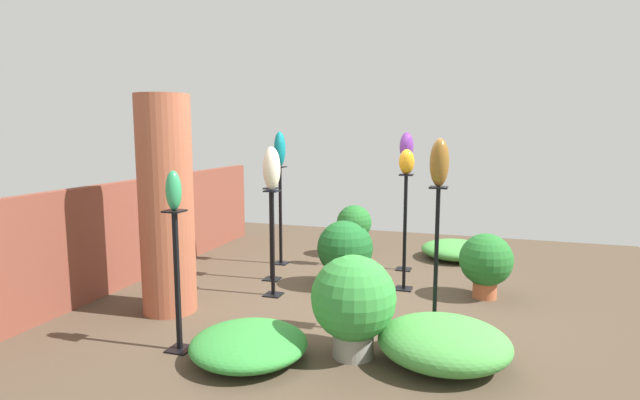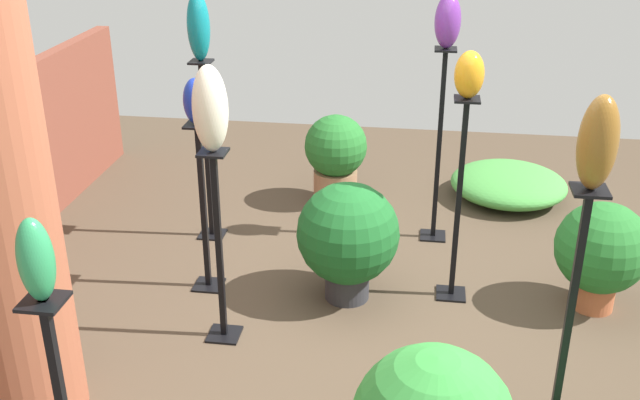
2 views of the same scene
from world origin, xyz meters
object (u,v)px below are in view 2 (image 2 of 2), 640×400
at_px(pedestal_ivory, 220,256).
at_px(potted_plant_front_right, 348,236).
at_px(art_vase_bronze, 598,143).
at_px(potted_plant_mid_left, 601,250).
at_px(pedestal_bronze, 567,334).
at_px(art_vase_cobalt, 196,101).
at_px(art_vase_amber, 469,75).
at_px(pedestal_violet, 438,154).
at_px(art_vase_jade, 36,260).
at_px(art_vase_teal, 199,27).
at_px(pedestal_amber, 458,210).
at_px(art_vase_violet, 448,21).
at_px(pedestal_cobalt, 204,216).
at_px(brick_pillar, 0,219).
at_px(art_vase_ivory, 210,109).
at_px(potted_plant_walkway_edge, 336,155).
at_px(pedestal_teal, 207,159).

height_order(pedestal_ivory, potted_plant_front_right, pedestal_ivory).
relative_size(art_vase_bronze, potted_plant_mid_left, 0.57).
relative_size(pedestal_ivory, pedestal_bronze, 0.87).
height_order(art_vase_cobalt, art_vase_amber, art_vase_amber).
bearing_deg(pedestal_violet, potted_plant_mid_left, -129.88).
xyz_separation_m(art_vase_jade, art_vase_amber, (2.32, -1.63, 0.14)).
distance_m(art_vase_teal, art_vase_bronze, 3.11).
distance_m(pedestal_amber, art_vase_violet, 1.38).
bearing_deg(art_vase_teal, pedestal_ivory, -161.30).
height_order(pedestal_bronze, art_vase_violet, art_vase_violet).
bearing_deg(pedestal_cobalt, pedestal_bronze, -119.87).
xyz_separation_m(brick_pillar, pedestal_violet, (2.37, -2.15, -0.44)).
bearing_deg(art_vase_ivory, pedestal_violet, -39.64).
distance_m(pedestal_bronze, pedestal_violet, 2.33).
height_order(pedestal_cobalt, potted_plant_walkway_edge, pedestal_cobalt).
relative_size(art_vase_amber, potted_plant_front_right, 0.35).
distance_m(pedestal_bronze, art_vase_amber, 1.71).
xyz_separation_m(pedestal_violet, art_vase_amber, (-0.87, -0.13, 0.85)).
relative_size(art_vase_violet, potted_plant_walkway_edge, 0.49).
bearing_deg(potted_plant_front_right, potted_plant_mid_left, -86.31).
bearing_deg(pedestal_teal, art_vase_jade, -175.07).
xyz_separation_m(art_vase_teal, art_vase_jade, (-2.96, -0.26, -0.25)).
bearing_deg(pedestal_amber, art_vase_jade, 144.95).
height_order(art_vase_bronze, art_vase_amber, art_vase_bronze).
xyz_separation_m(pedestal_bronze, art_vase_violet, (2.25, 0.61, 1.05)).
xyz_separation_m(pedestal_ivory, pedestal_amber, (0.70, -1.43, 0.08)).
height_order(pedestal_teal, pedestal_amber, pedestal_teal).
bearing_deg(potted_plant_mid_left, art_vase_jade, 131.86).
bearing_deg(art_vase_jade, potted_plant_walkway_edge, -9.71).
bearing_deg(pedestal_amber, potted_plant_front_right, 100.19).
distance_m(pedestal_bronze, pedestal_amber, 1.46).
distance_m(potted_plant_front_right, potted_plant_mid_left, 1.65).
xyz_separation_m(pedestal_ivory, art_vase_violet, (1.57, -1.30, 1.14)).
distance_m(pedestal_ivory, art_vase_teal, 1.79).
xyz_separation_m(art_vase_violet, potted_plant_front_right, (-1.00, 0.58, -1.24)).
height_order(art_vase_teal, art_vase_bronze, art_vase_teal).
xyz_separation_m(pedestal_ivory, pedestal_violet, (1.57, -1.30, 0.13)).
distance_m(pedestal_teal, pedestal_amber, 1.99).
bearing_deg(pedestal_amber, art_vase_ivory, 116.03).
relative_size(brick_pillar, pedestal_bronze, 1.61).
xyz_separation_m(pedestal_bronze, art_vase_bronze, (0.00, 0.00, 0.98)).
relative_size(art_vase_violet, potted_plant_mid_left, 0.51).
height_order(pedestal_teal, art_vase_amber, art_vase_amber).
bearing_deg(pedestal_cobalt, pedestal_violet, -57.56).
bearing_deg(potted_plant_mid_left, art_vase_violet, 50.12).
bearing_deg(pedestal_ivory, art_vase_jade, 173.01).
distance_m(art_vase_jade, art_vase_bronze, 2.32).
xyz_separation_m(pedestal_amber, art_vase_amber, (0.00, 0.00, 0.91)).
distance_m(art_vase_teal, art_vase_violet, 1.77).
bearing_deg(art_vase_jade, art_vase_ivory, -6.99).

